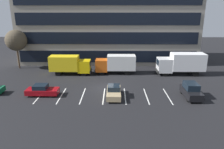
{
  "coord_description": "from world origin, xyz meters",
  "views": [
    {
      "loc": [
        1.42,
        -28.63,
        10.84
      ],
      "look_at": [
        1.01,
        2.18,
        1.4
      ],
      "focal_mm": 33.97,
      "sensor_mm": 36.0,
      "label": 1
    }
  ],
  "objects_px": {
    "box_truck_orange": "(116,63)",
    "box_truck_yellow_all": "(70,64)",
    "bare_tree": "(16,40)",
    "suv_black": "(191,91)",
    "sedan_tan": "(114,92)",
    "sedan_maroon": "(42,90)",
    "box_truck_white": "(182,63)"
  },
  "relations": [
    {
      "from": "sedan_maroon",
      "to": "sedan_tan",
      "type": "height_order",
      "value": "sedan_tan"
    },
    {
      "from": "suv_black",
      "to": "box_truck_orange",
      "type": "bearing_deg",
      "value": 132.04
    },
    {
      "from": "bare_tree",
      "to": "box_truck_orange",
      "type": "bearing_deg",
      "value": -9.95
    },
    {
      "from": "box_truck_orange",
      "to": "sedan_tan",
      "type": "bearing_deg",
      "value": -91.96
    },
    {
      "from": "box_truck_orange",
      "to": "bare_tree",
      "type": "bearing_deg",
      "value": 170.05
    },
    {
      "from": "suv_black",
      "to": "sedan_maroon",
      "type": "bearing_deg",
      "value": 178.85
    },
    {
      "from": "box_truck_orange",
      "to": "box_truck_yellow_all",
      "type": "bearing_deg",
      "value": -175.37
    },
    {
      "from": "box_truck_orange",
      "to": "suv_black",
      "type": "xyz_separation_m",
      "value": [
        9.56,
        -10.6,
        -0.93
      ]
    },
    {
      "from": "box_truck_yellow_all",
      "to": "bare_tree",
      "type": "bearing_deg",
      "value": 159.65
    },
    {
      "from": "sedan_maroon",
      "to": "suv_black",
      "type": "relative_size",
      "value": 0.99
    },
    {
      "from": "box_truck_white",
      "to": "sedan_tan",
      "type": "relative_size",
      "value": 1.91
    },
    {
      "from": "box_truck_white",
      "to": "bare_tree",
      "type": "relative_size",
      "value": 1.1
    },
    {
      "from": "box_truck_orange",
      "to": "box_truck_yellow_all",
      "type": "relative_size",
      "value": 1.0
    },
    {
      "from": "box_truck_orange",
      "to": "box_truck_yellow_all",
      "type": "xyz_separation_m",
      "value": [
        -8.08,
        -0.65,
        0.0
      ]
    },
    {
      "from": "box_truck_orange",
      "to": "sedan_maroon",
      "type": "height_order",
      "value": "box_truck_orange"
    },
    {
      "from": "sedan_maroon",
      "to": "suv_black",
      "type": "xyz_separation_m",
      "value": [
        19.35,
        -0.39,
        0.21
      ]
    },
    {
      "from": "box_truck_orange",
      "to": "sedan_tan",
      "type": "height_order",
      "value": "box_truck_orange"
    },
    {
      "from": "sedan_tan",
      "to": "box_truck_orange",
      "type": "bearing_deg",
      "value": 88.04
    },
    {
      "from": "box_truck_yellow_all",
      "to": "sedan_maroon",
      "type": "bearing_deg",
      "value": -100.18
    },
    {
      "from": "sedan_maroon",
      "to": "suv_black",
      "type": "bearing_deg",
      "value": -1.15
    },
    {
      "from": "box_truck_white",
      "to": "suv_black",
      "type": "relative_size",
      "value": 1.93
    },
    {
      "from": "box_truck_orange",
      "to": "box_truck_white",
      "type": "height_order",
      "value": "box_truck_white"
    },
    {
      "from": "sedan_maroon",
      "to": "suv_black",
      "type": "height_order",
      "value": "suv_black"
    },
    {
      "from": "box_truck_yellow_all",
      "to": "box_truck_orange",
      "type": "bearing_deg",
      "value": 4.63
    },
    {
      "from": "box_truck_yellow_all",
      "to": "bare_tree",
      "type": "xyz_separation_m",
      "value": [
        -10.6,
        3.93,
        3.52
      ]
    },
    {
      "from": "sedan_tan",
      "to": "suv_black",
      "type": "bearing_deg",
      "value": 0.31
    },
    {
      "from": "box_truck_white",
      "to": "suv_black",
      "type": "xyz_separation_m",
      "value": [
        -1.72,
        -10.11,
        -1.2
      ]
    },
    {
      "from": "box_truck_white",
      "to": "suv_black",
      "type": "height_order",
      "value": "box_truck_white"
    },
    {
      "from": "suv_black",
      "to": "sedan_tan",
      "type": "distance_m",
      "value": 9.92
    },
    {
      "from": "sedan_maroon",
      "to": "bare_tree",
      "type": "bearing_deg",
      "value": 123.36
    },
    {
      "from": "box_truck_yellow_all",
      "to": "sedan_maroon",
      "type": "distance_m",
      "value": 9.78
    },
    {
      "from": "box_truck_orange",
      "to": "sedan_maroon",
      "type": "bearing_deg",
      "value": -133.81
    }
  ]
}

